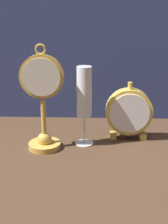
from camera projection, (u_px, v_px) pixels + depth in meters
name	position (u px, v px, depth m)	size (l,w,h in m)	color
ground_plane	(83.00, 158.00, 0.84)	(4.00, 4.00, 0.00)	#422D1E
fabric_backdrop_drape	(87.00, 23.00, 1.04)	(1.34, 0.01, 0.67)	navy
pocket_watch_on_stand	(43.00, 105.00, 0.86)	(0.12, 0.09, 0.30)	gold
mantel_clock_silver	(129.00, 112.00, 0.94)	(0.14, 0.04, 0.18)	gold
champagne_flute	(84.00, 97.00, 0.88)	(0.05, 0.05, 0.23)	silver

